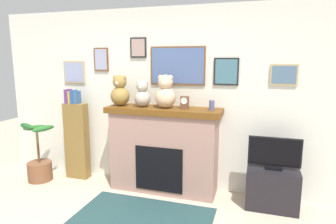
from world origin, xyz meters
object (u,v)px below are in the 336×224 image
object	(u,v)px
television	(274,154)
teddy_bear_tan	(165,93)
candle_jar	(212,105)
tv_stand	(272,188)
teddy_bear_brown	(142,95)
fireplace	(164,149)
potted_plant	(39,163)
bookshelf	(77,138)
mantel_clock	(185,103)
teddy_bear_grey	(120,92)

from	to	relation	value
television	teddy_bear_tan	bearing A→B (deg)	177.63
candle_jar	tv_stand	bearing A→B (deg)	-4.19
teddy_bear_brown	television	bearing A→B (deg)	-1.92
television	candle_jar	xyz separation A→B (m)	(-0.81, 0.06, 0.56)
teddy_bear_tan	candle_jar	bearing A→B (deg)	0.05
fireplace	potted_plant	world-z (taller)	fireplace
teddy_bear_brown	teddy_bear_tan	distance (m)	0.34
bookshelf	mantel_clock	distance (m)	1.88
candle_jar	teddy_bear_tan	size ratio (longest dim) A/B	0.29
tv_stand	teddy_bear_tan	bearing A→B (deg)	177.69
teddy_bear_grey	teddy_bear_brown	xyz separation A→B (m)	(0.35, 0.00, -0.03)
candle_jar	teddy_bear_brown	distance (m)	0.99
potted_plant	teddy_bear_grey	xyz separation A→B (m)	(1.31, 0.25, 1.13)
potted_plant	tv_stand	xyz separation A→B (m)	(3.44, 0.19, -0.02)
teddy_bear_grey	teddy_bear_tan	distance (m)	0.69
tv_stand	teddy_bear_brown	size ratio (longest dim) A/B	1.71
fireplace	potted_plant	xyz separation A→B (m)	(-1.96, -0.27, -0.33)
teddy_bear_grey	teddy_bear_brown	size ratio (longest dim) A/B	1.19
mantel_clock	teddy_bear_tan	world-z (taller)	teddy_bear_tan
bookshelf	teddy_bear_brown	bearing A→B (deg)	-2.07
teddy_bear_brown	potted_plant	bearing A→B (deg)	-171.48
television	mantel_clock	bearing A→B (deg)	177.11
potted_plant	tv_stand	world-z (taller)	potted_plant
potted_plant	candle_jar	size ratio (longest dim) A/B	6.97
television	teddy_bear_brown	size ratio (longest dim) A/B	1.71
teddy_bear_grey	teddy_bear_tan	bearing A→B (deg)	-0.00
fireplace	bookshelf	xyz separation A→B (m)	(-1.46, 0.02, 0.04)
fireplace	teddy_bear_tan	xyz separation A→B (m)	(0.03, -0.02, 0.81)
teddy_bear_grey	teddy_bear_tan	size ratio (longest dim) A/B	0.96
tv_stand	candle_jar	world-z (taller)	candle_jar
tv_stand	teddy_bear_grey	distance (m)	2.43
tv_stand	mantel_clock	size ratio (longest dim) A/B	3.68
fireplace	candle_jar	xyz separation A→B (m)	(0.67, -0.02, 0.67)
bookshelf	teddy_bear_grey	distance (m)	1.11
fireplace	teddy_bear_grey	size ratio (longest dim) A/B	3.66
tv_stand	bookshelf	bearing A→B (deg)	178.05
bookshelf	tv_stand	size ratio (longest dim) A/B	2.24
potted_plant	candle_jar	xyz separation A→B (m)	(2.63, 0.25, 1.00)
tv_stand	television	bearing A→B (deg)	-90.00
mantel_clock	teddy_bear_brown	xyz separation A→B (m)	(-0.61, 0.00, 0.08)
tv_stand	teddy_bear_tan	xyz separation A→B (m)	(-1.45, 0.06, 1.16)
television	tv_stand	bearing A→B (deg)	90.00
fireplace	television	bearing A→B (deg)	-3.03
tv_stand	mantel_clock	distance (m)	1.57
television	mantel_clock	xyz separation A→B (m)	(-1.17, 0.06, 0.58)
candle_jar	teddy_bear_grey	size ratio (longest dim) A/B	0.30
teddy_bear_tan	tv_stand	bearing A→B (deg)	-2.31
bookshelf	tv_stand	xyz separation A→B (m)	(2.93, -0.10, -0.39)
bookshelf	television	xyz separation A→B (m)	(2.93, -0.10, 0.07)
teddy_bear_grey	fireplace	bearing A→B (deg)	1.59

